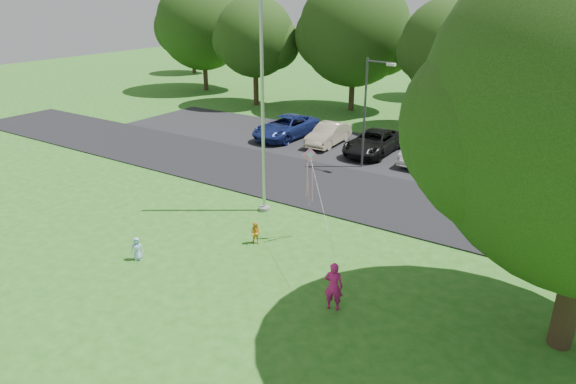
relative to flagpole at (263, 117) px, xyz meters
The scene contains 13 objects.
ground 7.39m from the flagpole, 55.01° to the right, with size 120.00×120.00×0.00m, color #29691B.
park_road 6.73m from the flagpole, 48.81° to the left, with size 60.00×6.00×0.06m, color black.
parking_strip 11.82m from the flagpole, 71.57° to the left, with size 42.00×7.00×0.06m, color black.
flagpole is the anchor object (origin of this frame).
street_lamp 7.77m from the flagpole, 81.03° to the left, with size 1.64×0.35×5.83m.
trash_can 10.30m from the flagpole, 56.26° to the left, with size 0.62×0.62×0.98m.
tree_row 19.95m from the flagpole, 75.18° to the left, with size 64.35×11.94×10.88m.
horizon_trees 29.85m from the flagpole, 75.32° to the left, with size 77.46×7.20×7.02m.
parked_cars 11.34m from the flagpole, 74.44° to the left, with size 20.62×5.48×1.48m.
woman 8.56m from the flagpole, 38.70° to the right, with size 0.57×0.38×1.57m, color #CC1B76.
child_yellow 4.92m from the flagpole, 59.76° to the right, with size 0.43×0.33×0.88m, color #F9A027.
child_blue 7.24m from the flagpole, 100.75° to the right, with size 0.43×0.28×0.87m, color #A2CAF9.
kite 3.63m from the flagpole, 23.58° to the right, with size 3.31×3.89×2.39m.
Camera 1 is at (8.80, -11.66, 8.99)m, focal length 32.00 mm.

